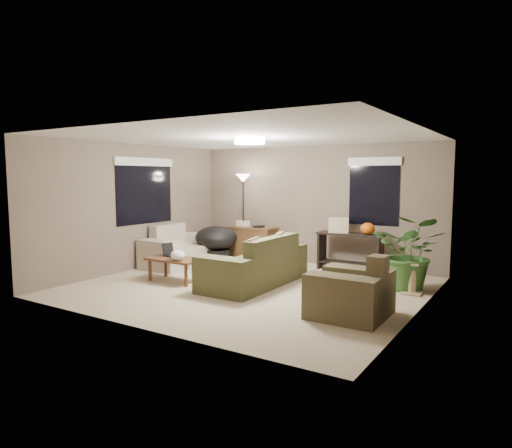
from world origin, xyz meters
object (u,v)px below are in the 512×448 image
Objects in this scene: loveseat at (179,251)px; armchair at (351,294)px; floor_lamp at (243,188)px; cat_scratching_post at (412,281)px; houseplant at (410,261)px; main_sofa at (257,268)px; coffee_table at (175,262)px; desk at (252,243)px; papasan_chair at (216,242)px; console_table at (350,249)px.

armchair is (4.30, -1.41, 0.00)m from loveseat.
loveseat and armchair have the same top height.
floor_lamp is at bearing 56.59° from loveseat.
loveseat is 1.96m from floor_lamp.
armchair is at bearing -18.20° from loveseat.
houseplant is at bearing 111.66° from cat_scratching_post.
houseplant is (4.61, 0.45, 0.19)m from loveseat.
main_sofa is 2.18m from armchair.
floor_lamp is at bearing 129.41° from main_sofa.
floor_lamp reaches higher than coffee_table.
coffee_table is 2.00× the size of cat_scratching_post.
coffee_table is at bearing -156.80° from main_sofa.
papasan_chair is at bearing -125.23° from desk.
console_table is 1.05× the size of houseplant.
loveseat reaches higher than desk.
main_sofa is at bearing -14.27° from loveseat.
armchair is 0.94× the size of papasan_chair.
houseplant is at bearing -11.49° from floor_lamp.
cat_scratching_post is at bearing 75.79° from armchair.
main_sofa is 1.15× the size of floor_lamp.
desk is at bearing 163.40° from cat_scratching_post.
floor_lamp reaches higher than console_table.
main_sofa is at bearing -55.53° from desk.
armchair is at bearing -68.98° from console_table.
papasan_chair is 2.12× the size of cat_scratching_post.
cat_scratching_post is (4.21, -0.42, -0.25)m from papasan_chair.
coffee_table is 0.52× the size of floor_lamp.
loveseat reaches higher than papasan_chair.
armchair is 0.81× the size of houseplant.
main_sofa is 2.55m from houseplant.
console_table is at bearing 111.02° from armchair.
main_sofa is 1.69× the size of console_table.
main_sofa reaches higher than papasan_chair.
console_table is 1.66m from houseplant.
houseplant is (4.11, -0.18, 0.02)m from papasan_chair.
coffee_table is at bearing -160.17° from cat_scratching_post.
cat_scratching_post is (0.10, -0.25, -0.27)m from houseplant.
coffee_table is (-3.36, 0.26, 0.06)m from armchair.
main_sofa is 2.55m from cat_scratching_post.
floor_lamp is at bearing 93.31° from coffee_table.
desk is 2.20× the size of cat_scratching_post.
papasan_chair is 0.85× the size of houseplant.
floor_lamp is (0.30, 0.59, 1.13)m from papasan_chair.
main_sofa and loveseat have the same top height.
console_table is at bearing 15.27° from papasan_chair.
floor_lamp is at bearing 165.36° from cat_scratching_post.
loveseat is 1.29× the size of houseplant.
loveseat is at bearing 165.73° from main_sofa.
main_sofa is 2.30m from desk.
floor_lamp is at bearing -153.49° from desk.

